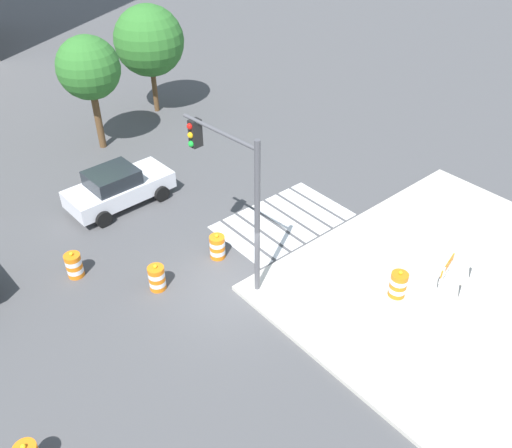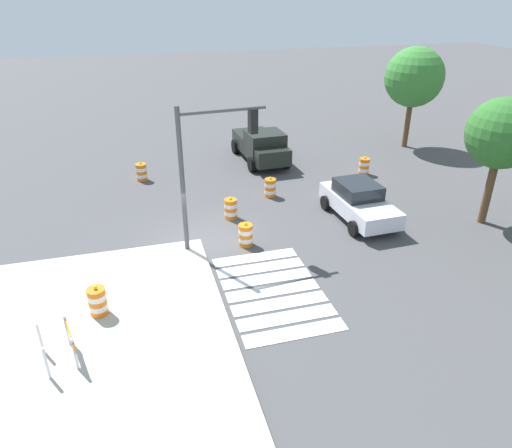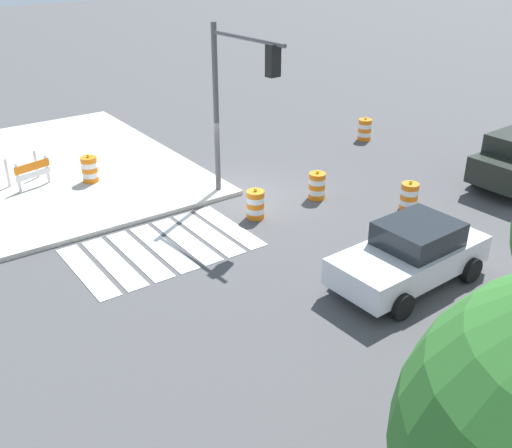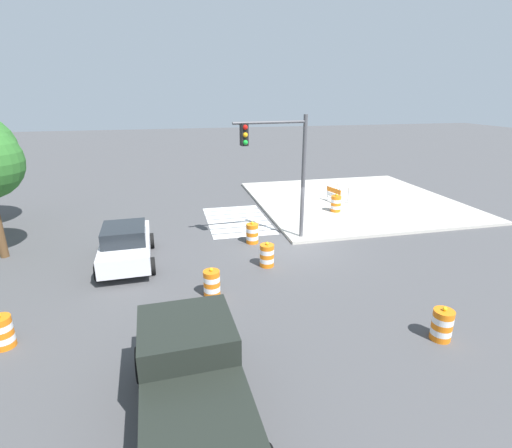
{
  "view_description": "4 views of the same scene",
  "coord_description": "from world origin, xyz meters",
  "px_view_note": "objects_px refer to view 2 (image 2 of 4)",
  "views": [
    {
      "loc": [
        -7.87,
        -10.54,
        12.36
      ],
      "look_at": [
        2.16,
        1.3,
        1.0
      ],
      "focal_mm": 37.24,
      "sensor_mm": 36.0,
      "label": 1
    },
    {
      "loc": [
        16.53,
        -2.31,
        9.26
      ],
      "look_at": [
        1.05,
        2.04,
        1.07
      ],
      "focal_mm": 33.01,
      "sensor_mm": 36.0,
      "label": 2
    },
    {
      "loc": [
        10.55,
        15.56,
        8.23
      ],
      "look_at": [
        1.8,
        3.29,
        0.73
      ],
      "focal_mm": 42.08,
      "sensor_mm": 36.0,
      "label": 3
    },
    {
      "loc": [
        -15.25,
        5.24,
        6.54
      ],
      "look_at": [
        0.73,
        1.53,
        0.88
      ],
      "focal_mm": 26.91,
      "sensor_mm": 36.0,
      "label": 4
    }
  ],
  "objects_px": {
    "traffic_barrel_median_near": "(270,188)",
    "traffic_barrel_median_far": "(142,172)",
    "traffic_light_pole": "(212,152)",
    "street_tree_streetside_far": "(414,78)",
    "traffic_barrel_far_curb": "(231,209)",
    "construction_barricade": "(65,341)",
    "sports_car": "(359,201)",
    "traffic_barrel_near_corner": "(246,235)",
    "pickup_truck": "(262,146)",
    "traffic_barrel_crosswalk_end": "(364,166)",
    "street_tree_streetside_mid": "(502,134)",
    "traffic_barrel_on_sidewalk": "(98,301)"
  },
  "relations": [
    {
      "from": "sports_car",
      "to": "traffic_barrel_on_sidewalk",
      "type": "height_order",
      "value": "sports_car"
    },
    {
      "from": "sports_car",
      "to": "traffic_barrel_median_near",
      "type": "distance_m",
      "value": 4.53
    },
    {
      "from": "sports_car",
      "to": "construction_barricade",
      "type": "height_order",
      "value": "sports_car"
    },
    {
      "from": "traffic_barrel_median_near",
      "to": "traffic_barrel_median_far",
      "type": "xyz_separation_m",
      "value": [
        -3.87,
        -5.91,
        0.0
      ]
    },
    {
      "from": "pickup_truck",
      "to": "street_tree_streetside_far",
      "type": "xyz_separation_m",
      "value": [
        -0.37,
        9.66,
        3.32
      ]
    },
    {
      "from": "traffic_barrel_crosswalk_end",
      "to": "traffic_barrel_far_curb",
      "type": "bearing_deg",
      "value": -67.92
    },
    {
      "from": "traffic_barrel_near_corner",
      "to": "traffic_barrel_median_near",
      "type": "bearing_deg",
      "value": 151.55
    },
    {
      "from": "traffic_barrel_median_near",
      "to": "street_tree_streetside_mid",
      "type": "xyz_separation_m",
      "value": [
        5.17,
        8.08,
        3.47
      ]
    },
    {
      "from": "traffic_barrel_median_near",
      "to": "street_tree_streetside_far",
      "type": "distance_m",
      "value": 12.52
    },
    {
      "from": "traffic_barrel_crosswalk_end",
      "to": "traffic_barrel_median_far",
      "type": "distance_m",
      "value": 11.96
    },
    {
      "from": "traffic_barrel_far_curb",
      "to": "street_tree_streetside_far",
      "type": "distance_m",
      "value": 15.38
    },
    {
      "from": "traffic_barrel_on_sidewalk",
      "to": "traffic_barrel_near_corner",
      "type": "bearing_deg",
      "value": 120.09
    },
    {
      "from": "traffic_light_pole",
      "to": "street_tree_streetside_far",
      "type": "relative_size",
      "value": 0.91
    },
    {
      "from": "traffic_barrel_far_curb",
      "to": "traffic_barrel_on_sidewalk",
      "type": "height_order",
      "value": "traffic_barrel_on_sidewalk"
    },
    {
      "from": "construction_barricade",
      "to": "traffic_light_pole",
      "type": "bearing_deg",
      "value": 135.37
    },
    {
      "from": "pickup_truck",
      "to": "traffic_barrel_near_corner",
      "type": "relative_size",
      "value": 5.12
    },
    {
      "from": "traffic_barrel_crosswalk_end",
      "to": "traffic_light_pole",
      "type": "height_order",
      "value": "traffic_light_pole"
    },
    {
      "from": "pickup_truck",
      "to": "traffic_barrel_median_near",
      "type": "distance_m",
      "value": 5.08
    },
    {
      "from": "sports_car",
      "to": "traffic_barrel_median_near",
      "type": "relative_size",
      "value": 4.28
    },
    {
      "from": "street_tree_streetside_far",
      "to": "pickup_truck",
      "type": "bearing_deg",
      "value": -87.8
    },
    {
      "from": "street_tree_streetside_mid",
      "to": "pickup_truck",
      "type": "bearing_deg",
      "value": -145.07
    },
    {
      "from": "traffic_barrel_crosswalk_end",
      "to": "traffic_barrel_median_far",
      "type": "height_order",
      "value": "same"
    },
    {
      "from": "traffic_barrel_crosswalk_end",
      "to": "construction_barricade",
      "type": "relative_size",
      "value": 0.74
    },
    {
      "from": "traffic_barrel_crosswalk_end",
      "to": "street_tree_streetside_mid",
      "type": "xyz_separation_m",
      "value": [
        6.66,
        2.27,
        3.47
      ]
    },
    {
      "from": "traffic_barrel_far_curb",
      "to": "traffic_barrel_median_near",
      "type": "bearing_deg",
      "value": 127.4
    },
    {
      "from": "sports_car",
      "to": "traffic_barrel_far_curb",
      "type": "xyz_separation_m",
      "value": [
        -1.54,
        -5.4,
        -0.36
      ]
    },
    {
      "from": "pickup_truck",
      "to": "traffic_barrel_crosswalk_end",
      "type": "xyz_separation_m",
      "value": [
        3.45,
        4.8,
        -0.52
      ]
    },
    {
      "from": "traffic_barrel_near_corner",
      "to": "traffic_barrel_far_curb",
      "type": "xyz_separation_m",
      "value": [
        -2.54,
        -0.02,
        0.0
      ]
    },
    {
      "from": "traffic_barrel_near_corner",
      "to": "street_tree_streetside_mid",
      "type": "relative_size",
      "value": 0.19
    },
    {
      "from": "traffic_barrel_median_far",
      "to": "traffic_light_pole",
      "type": "relative_size",
      "value": 0.19
    },
    {
      "from": "traffic_barrel_median_far",
      "to": "street_tree_streetside_mid",
      "type": "relative_size",
      "value": 0.19
    },
    {
      "from": "traffic_barrel_median_far",
      "to": "traffic_barrel_on_sidewalk",
      "type": "height_order",
      "value": "traffic_barrel_on_sidewalk"
    },
    {
      "from": "traffic_barrel_far_curb",
      "to": "street_tree_streetside_mid",
      "type": "distance_m",
      "value": 11.53
    },
    {
      "from": "traffic_barrel_median_near",
      "to": "construction_barricade",
      "type": "bearing_deg",
      "value": -42.8
    },
    {
      "from": "street_tree_streetside_far",
      "to": "traffic_barrel_median_far",
      "type": "bearing_deg",
      "value": -85.0
    },
    {
      "from": "traffic_barrel_crosswalk_end",
      "to": "pickup_truck",
      "type": "bearing_deg",
      "value": -125.74
    },
    {
      "from": "pickup_truck",
      "to": "traffic_barrel_on_sidewalk",
      "type": "relative_size",
      "value": 5.12
    },
    {
      "from": "sports_car",
      "to": "street_tree_streetside_far",
      "type": "height_order",
      "value": "street_tree_streetside_far"
    },
    {
      "from": "pickup_truck",
      "to": "traffic_light_pole",
      "type": "distance_m",
      "value": 10.62
    },
    {
      "from": "traffic_barrel_crosswalk_end",
      "to": "traffic_barrel_median_near",
      "type": "height_order",
      "value": "same"
    },
    {
      "from": "construction_barricade",
      "to": "traffic_barrel_median_near",
      "type": "bearing_deg",
      "value": 137.2
    },
    {
      "from": "traffic_barrel_median_near",
      "to": "traffic_barrel_far_curb",
      "type": "height_order",
      "value": "same"
    },
    {
      "from": "construction_barricade",
      "to": "street_tree_streetside_mid",
      "type": "height_order",
      "value": "street_tree_streetside_mid"
    },
    {
      "from": "traffic_barrel_on_sidewalk",
      "to": "traffic_barrel_crosswalk_end",
      "type": "bearing_deg",
      "value": 123.5
    },
    {
      "from": "traffic_barrel_median_near",
      "to": "traffic_barrel_far_curb",
      "type": "relative_size",
      "value": 1.0
    },
    {
      "from": "traffic_barrel_median_near",
      "to": "street_tree_streetside_far",
      "type": "bearing_deg",
      "value": 116.52
    },
    {
      "from": "street_tree_streetside_mid",
      "to": "street_tree_streetside_far",
      "type": "height_order",
      "value": "street_tree_streetside_far"
    },
    {
      "from": "street_tree_streetside_far",
      "to": "traffic_barrel_crosswalk_end",
      "type": "bearing_deg",
      "value": -51.77
    },
    {
      "from": "traffic_barrel_median_far",
      "to": "street_tree_streetside_far",
      "type": "bearing_deg",
      "value": 95.0
    },
    {
      "from": "sports_car",
      "to": "street_tree_streetside_mid",
      "type": "height_order",
      "value": "street_tree_streetside_mid"
    }
  ]
}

